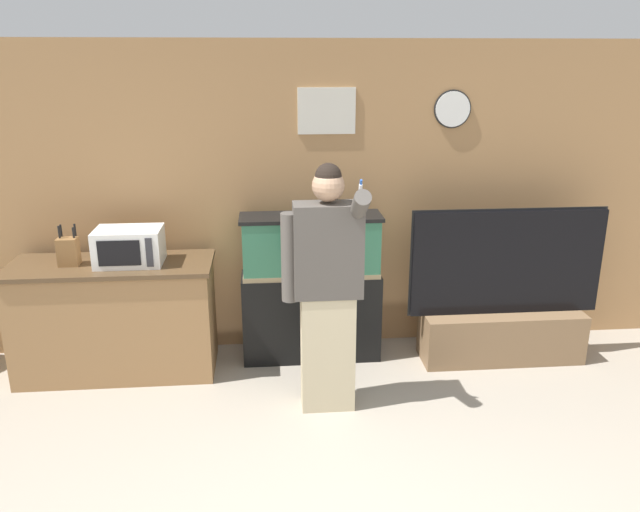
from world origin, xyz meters
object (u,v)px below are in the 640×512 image
Objects in this scene: knife_block at (68,251)px; aquarium_on_stand at (311,288)px; tv_on_stand at (502,317)px; counter_island at (116,318)px; microwave at (129,246)px; person_standing at (327,287)px.

aquarium_on_stand reaches higher than knife_block.
aquarium_on_stand is 1.62m from tv_on_stand.
knife_block is at bearing -175.58° from aquarium_on_stand.
counter_island is at bearing 178.92° from tv_on_stand.
person_standing is (1.46, -0.67, -0.13)m from microwave.
microwave is at bearing -7.61° from counter_island.
microwave is 3.09m from tv_on_stand.
counter_island is at bearing 3.04° from knife_block.
tv_on_stand is at bearing -0.72° from knife_block.
tv_on_stand is at bearing -1.08° from counter_island.
person_standing reaches higher than tv_on_stand.
counter_island is 1.59m from aquarium_on_stand.
microwave is 1.49m from aquarium_on_stand.
person_standing reaches higher than counter_island.
person_standing reaches higher than knife_block.
aquarium_on_stand reaches higher than microwave.
tv_on_stand is at bearing -6.75° from aquarium_on_stand.
knife_block is at bearing 179.25° from microwave.
microwave is 0.28× the size of person_standing.
microwave is at bearing 179.28° from tv_on_stand.
aquarium_on_stand is at bearing 6.09° from microwave.
aquarium_on_stand is 0.69× the size of person_standing.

